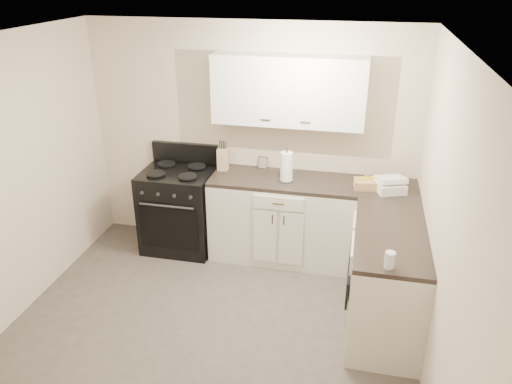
% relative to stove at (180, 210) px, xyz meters
% --- Properties ---
extents(floor, '(3.60, 3.60, 0.00)m').
position_rel_stove_xyz_m(floor, '(0.76, -1.48, -0.46)').
color(floor, '#473F38').
rests_on(floor, ground).
extents(ceiling, '(3.60, 3.60, 0.00)m').
position_rel_stove_xyz_m(ceiling, '(0.76, -1.48, 2.04)').
color(ceiling, white).
rests_on(ceiling, wall_back).
extents(wall_back, '(3.60, 0.00, 3.60)m').
position_rel_stove_xyz_m(wall_back, '(0.76, 0.32, 0.79)').
color(wall_back, beige).
rests_on(wall_back, ground).
extents(wall_right, '(0.00, 3.60, 3.60)m').
position_rel_stove_xyz_m(wall_right, '(2.56, -1.48, 0.79)').
color(wall_right, beige).
rests_on(wall_right, ground).
extents(base_cabinets_back, '(1.55, 0.60, 0.90)m').
position_rel_stove_xyz_m(base_cabinets_back, '(1.19, 0.02, -0.01)').
color(base_cabinets_back, silver).
rests_on(base_cabinets_back, floor).
extents(base_cabinets_right, '(0.60, 1.90, 0.90)m').
position_rel_stove_xyz_m(base_cabinets_right, '(2.26, -0.63, -0.01)').
color(base_cabinets_right, silver).
rests_on(base_cabinets_right, floor).
extents(countertop_back, '(1.55, 0.60, 0.04)m').
position_rel_stove_xyz_m(countertop_back, '(1.19, 0.02, 0.46)').
color(countertop_back, black).
rests_on(countertop_back, base_cabinets_back).
extents(countertop_right, '(0.60, 1.90, 0.04)m').
position_rel_stove_xyz_m(countertop_right, '(2.26, -0.63, 0.46)').
color(countertop_right, black).
rests_on(countertop_right, base_cabinets_right).
extents(upper_cabinets, '(1.55, 0.30, 0.70)m').
position_rel_stove_xyz_m(upper_cabinets, '(1.19, 0.18, 1.38)').
color(upper_cabinets, white).
rests_on(upper_cabinets, wall_back).
extents(stove, '(0.77, 0.66, 0.94)m').
position_rel_stove_xyz_m(stove, '(0.00, 0.00, 0.00)').
color(stove, black).
rests_on(stove, floor).
extents(knife_block, '(0.11, 0.10, 0.24)m').
position_rel_stove_xyz_m(knife_block, '(0.49, 0.14, 0.60)').
color(knife_block, tan).
rests_on(knife_block, countertop_back).
extents(paper_towel, '(0.16, 0.16, 0.31)m').
position_rel_stove_xyz_m(paper_towel, '(1.22, -0.02, 0.64)').
color(paper_towel, white).
rests_on(paper_towel, countertop_back).
extents(soap_bottle, '(0.06, 0.06, 0.18)m').
position_rel_stove_xyz_m(soap_bottle, '(1.19, -0.01, 0.57)').
color(soap_bottle, green).
rests_on(soap_bottle, countertop_back).
extents(picture_frame, '(0.11, 0.04, 0.13)m').
position_rel_stove_xyz_m(picture_frame, '(0.90, 0.28, 0.54)').
color(picture_frame, black).
rests_on(picture_frame, countertop_back).
extents(wicker_basket, '(0.28, 0.20, 0.09)m').
position_rel_stove_xyz_m(wicker_basket, '(2.04, -0.03, 0.52)').
color(wicker_basket, tan).
rests_on(wicker_basket, countertop_right).
extents(countertop_grill, '(0.33, 0.32, 0.10)m').
position_rel_stove_xyz_m(countertop_grill, '(2.26, -0.06, 0.53)').
color(countertop_grill, white).
rests_on(countertop_grill, countertop_right).
extents(glass_jar, '(0.09, 0.09, 0.13)m').
position_rel_stove_xyz_m(glass_jar, '(2.22, -1.48, 0.54)').
color(glass_jar, silver).
rests_on(glass_jar, countertop_right).
extents(oven_mitt_near, '(0.02, 0.15, 0.26)m').
position_rel_stove_xyz_m(oven_mitt_near, '(1.94, -1.21, 0.03)').
color(oven_mitt_near, black).
rests_on(oven_mitt_near, base_cabinets_right).
extents(oven_mitt_far, '(0.02, 0.16, 0.27)m').
position_rel_stove_xyz_m(oven_mitt_far, '(1.94, -0.84, 0.04)').
color(oven_mitt_far, black).
rests_on(oven_mitt_far, base_cabinets_right).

